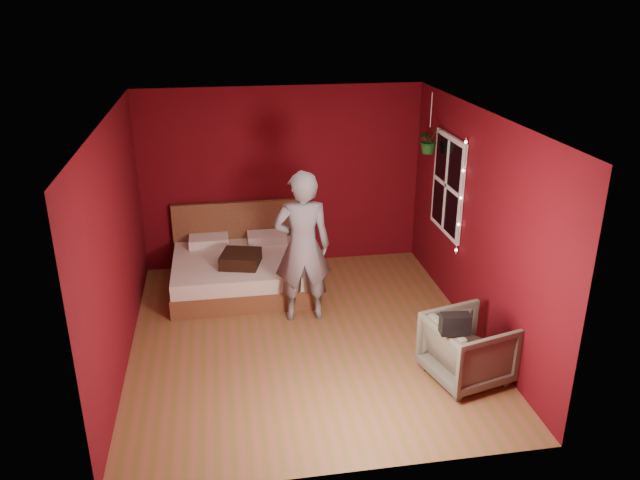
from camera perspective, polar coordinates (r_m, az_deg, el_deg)
The scene contains 10 objects.
floor at distance 7.43m, azimuth -1.35°, elevation -8.88°, with size 4.50×4.50×0.00m, color brown.
room_walls at distance 6.73m, azimuth -1.47°, elevation 3.49°, with size 4.04×4.54×2.62m.
window at distance 8.10m, azimuth 11.57°, elevation 4.94°, with size 0.05×0.97×1.27m.
fairy_lights at distance 7.62m, azimuth 12.76°, elevation 3.77°, with size 0.04×0.04×1.45m.
bed at distance 8.60m, azimuth -7.29°, elevation -2.59°, with size 1.82×1.55×1.00m.
person at distance 7.46m, azimuth -1.62°, elevation -0.64°, with size 0.69×0.45×1.89m, color slate.
armchair at distance 6.72m, azimuth 13.36°, elevation -9.64°, with size 0.76×0.78×0.71m, color #656150.
handbag at distance 6.20m, azimuth 12.24°, elevation -7.50°, with size 0.29×0.14×0.20m, color black.
throw_pillow at distance 8.20m, azimuth -7.27°, elevation -1.72°, with size 0.48×0.48×0.17m, color black.
hanging_plant at distance 8.29m, azimuth 9.96°, elevation 8.98°, with size 0.34×0.31×0.78m.
Camera 1 is at (-0.88, -6.32, 3.81)m, focal length 35.00 mm.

